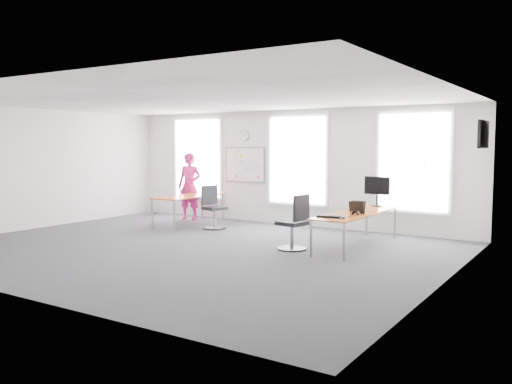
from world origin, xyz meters
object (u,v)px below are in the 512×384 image
Objects in this scene: person at (189,186)px; keyboard at (329,217)px; chair_right at (295,226)px; headphones at (355,213)px; desk_right at (357,214)px; monitor at (377,188)px; desk_left at (189,198)px; chair_left at (213,210)px.

person is 5.90m from keyboard.
headphones is at bearing 122.98° from chair_right.
monitor is (-0.02, 1.19, 0.45)m from desk_right.
chair_right is 0.83m from keyboard.
chair_right is at bearing -155.51° from headphones.
person reaches higher than desk_right.
desk_left is at bearing -103.30° from chair_right.
person reaches higher than desk_left.
headphones reaches higher than keyboard.
chair_left is 4.22m from headphones.
desk_left is at bearing -167.46° from monitor.
keyboard is 0.63m from headphones.
monitor reaches higher than chair_left.
monitor is at bearing 82.51° from keyboard.
chair_left is at bearing -163.09° from monitor.
headphones is at bearing -72.67° from desk_right.
desk_right is 1.27m from monitor.
desk_right is 3.99m from chair_left.
chair_left is (0.93, -0.18, -0.24)m from desk_left.
monitor is at bearing 165.88° from chair_right.
chair_right reaches higher than chair_left.
chair_left is 4.11m from keyboard.
person is at bearing 75.83° from chair_left.
monitor is (-0.18, 1.70, 0.36)m from headphones.
person is at bearing 166.90° from desk_right.
desk_left is 5.16m from headphones.
desk_left is at bearing 173.95° from desk_right.
chair_right is (-0.91, -1.01, -0.19)m from desk_right.
desk_right is 6.20× the size of keyboard.
person is 3.94× the size of keyboard.
chair_left is at bearing 175.17° from desk_right.
keyboard is (5.40, -2.37, -0.21)m from person.
chair_left is at bearing -44.45° from person.
keyboard is at bearing -96.28° from desk_right.
keyboard is at bearing -87.75° from monitor.
chair_right is 1.21m from headphones.
chair_left reaches higher than desk_left.
chair_right is 0.59× the size of person.
desk_left is at bearing 96.11° from chair_left.
desk_left is 1.91× the size of chair_right.
person is (-4.61, 2.30, 0.45)m from chair_right.
chair_left is at bearing -11.17° from desk_left.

